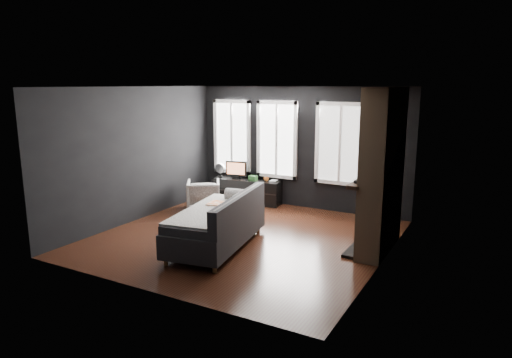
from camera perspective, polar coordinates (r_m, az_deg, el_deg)
The scene contains 18 objects.
floor at distance 8.38m, azimuth -1.60°, elevation -7.35°, with size 5.00×5.00×0.00m, color black.
ceiling at distance 7.92m, azimuth -1.72°, elevation 11.45°, with size 5.00×5.00×0.00m, color white.
wall_back at distance 10.24m, azimuth 5.48°, elevation 3.91°, with size 5.00×0.02×2.70m, color black.
wall_left at distance 9.54m, azimuth -14.72°, elevation 2.99°, with size 0.02×5.00×2.70m, color black.
wall_right at distance 7.12m, azimuth 15.94°, elevation 0.01°, with size 0.02×5.00×2.70m, color black.
windows at distance 10.31m, azimuth 3.18°, elevation 9.75°, with size 4.00×0.16×1.76m, color white, non-canonical shape.
fireplace at distance 7.74m, azimuth 15.52°, elevation 0.96°, with size 0.70×1.62×2.70m, color #93724C, non-canonical shape.
sofa at distance 7.81m, azimuth -4.98°, elevation -5.13°, with size 1.11×2.23×0.96m, color #262628, non-canonical shape.
stripe_pillow at distance 8.02m, azimuth -2.23°, elevation -3.07°, with size 0.08×0.34×0.34m, color gray.
armchair at distance 10.19m, azimuth -6.58°, elevation -1.81°, with size 0.71×0.66×0.73m, color white.
media_console at distance 10.74m, azimuth -1.07°, elevation -1.47°, with size 1.63×0.51×0.56m, color black, non-canonical shape.
monitor at distance 10.76m, azimuth -2.50°, elevation 1.32°, with size 0.52×0.11×0.46m, color black, non-canonical shape.
desk_fan at distance 10.93m, azimuth -4.53°, elevation 1.13°, with size 0.24×0.24×0.34m, color gray, non-canonical shape.
mug at distance 10.46m, azimuth 1.29°, elevation 0.06°, with size 0.11×0.09×0.11m, color orange.
book at distance 10.49m, azimuth 1.86°, elevation 0.34°, with size 0.15×0.02×0.21m, color #A89F86.
storage_box at distance 10.54m, azimuth -0.38°, elevation 0.13°, with size 0.19×0.12×0.11m, color #2F6A2E.
mantel_vase at distance 8.23m, azimuth 14.56°, elevation 1.43°, with size 0.18×0.19×0.18m, color orange.
mantel_clock at distance 7.30m, azimuth 12.55°, elevation -0.34°, with size 0.12×0.12×0.04m, color black.
Camera 1 is at (4.03, -6.81, 2.75)m, focal length 32.00 mm.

